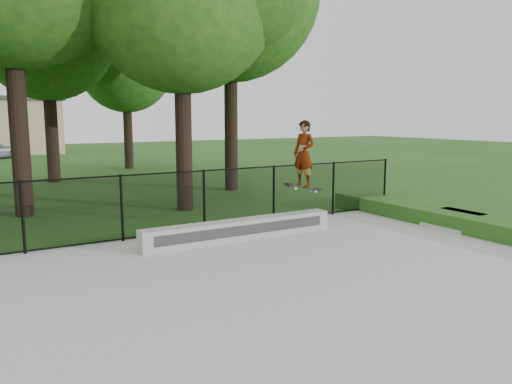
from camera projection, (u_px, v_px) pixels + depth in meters
ground at (261, 348)px, 6.12m from camera, size 100.00×100.00×0.00m
concrete_slab at (261, 345)px, 6.12m from camera, size 14.00×12.00×0.06m
grind_ledge at (240, 229)px, 11.25m from camera, size 4.67×0.40×0.46m
skater_airborne at (304, 155)px, 11.89m from camera, size 0.82×0.65×1.77m
chainlink_fence at (122, 208)px, 11.01m from camera, size 16.06×0.06×1.50m
concrete_steps at (457, 223)px, 12.50m from camera, size 1.07×1.20×0.45m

